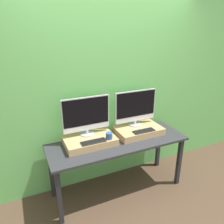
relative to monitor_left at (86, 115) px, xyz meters
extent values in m
plane|color=#4C3828|center=(0.34, -0.48, -1.09)|extent=(12.00, 12.00, 0.00)
cube|color=#66B75B|center=(0.34, 0.19, 0.21)|extent=(8.00, 0.04, 2.60)
cube|color=#2D2D33|center=(0.34, -0.18, -0.36)|extent=(1.76, 0.60, 0.03)
cube|color=#232328|center=(-0.48, -0.42, -0.73)|extent=(0.05, 0.05, 0.71)
cube|color=#232328|center=(1.17, -0.42, -0.73)|extent=(0.05, 0.05, 0.71)
cube|color=#232328|center=(-0.48, 0.06, -0.73)|extent=(0.05, 0.05, 0.71)
cube|color=#232328|center=(1.17, 0.06, -0.73)|extent=(0.05, 0.05, 0.71)
cube|color=tan|center=(0.00, -0.10, -0.30)|extent=(0.61, 0.39, 0.09)
cylinder|color=#B2B2B7|center=(0.00, 0.00, -0.25)|extent=(0.17, 0.17, 0.01)
cylinder|color=#B2B2B7|center=(0.00, 0.00, -0.22)|extent=(0.04, 0.04, 0.05)
cube|color=#B2B2B7|center=(0.00, 0.00, 0.02)|extent=(0.59, 0.02, 0.42)
cube|color=black|center=(0.00, -0.01, 0.05)|extent=(0.57, 0.00, 0.34)
cube|color=silver|center=(0.00, -0.01, -0.17)|extent=(0.59, 0.00, 0.06)
cube|color=#2D2D2D|center=(0.00, -0.23, -0.25)|extent=(0.29, 0.10, 0.01)
cube|color=black|center=(0.00, -0.23, -0.24)|extent=(0.28, 0.09, 0.00)
cylinder|color=#335693|center=(0.20, -0.23, -0.22)|extent=(0.08, 0.08, 0.08)
cube|color=tan|center=(0.69, -0.10, -0.30)|extent=(0.61, 0.39, 0.09)
cylinder|color=#B2B2B7|center=(0.69, 0.00, -0.25)|extent=(0.17, 0.17, 0.01)
cylinder|color=#B2B2B7|center=(0.69, 0.00, -0.22)|extent=(0.04, 0.04, 0.05)
cube|color=#B2B2B7|center=(0.69, 0.00, 0.02)|extent=(0.59, 0.02, 0.42)
cube|color=black|center=(0.69, -0.01, 0.05)|extent=(0.57, 0.00, 0.34)
cube|color=silver|center=(0.69, -0.01, -0.17)|extent=(0.59, 0.00, 0.06)
cube|color=#2D2D2D|center=(0.69, -0.23, -0.25)|extent=(0.29, 0.10, 0.01)
cube|color=black|center=(0.69, -0.23, -0.24)|extent=(0.28, 0.09, 0.00)
camera|label=1|loc=(-0.73, -2.36, 0.99)|focal=35.00mm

